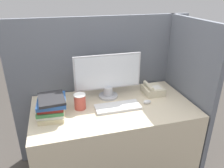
{
  "coord_description": "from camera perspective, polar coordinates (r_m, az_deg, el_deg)",
  "views": [
    {
      "loc": [
        -0.45,
        -1.21,
        1.68
      ],
      "look_at": [
        -0.0,
        0.41,
        0.94
      ],
      "focal_mm": 35.0,
      "sensor_mm": 36.0,
      "label": 1
    }
  ],
  "objects": [
    {
      "name": "book_stack",
      "position": [
        1.79,
        -15.52,
        -5.58
      ],
      "size": [
        0.24,
        0.31,
        0.16
      ],
      "color": "#C6B78C",
      "rests_on": "desk"
    },
    {
      "name": "desk_telephone",
      "position": [
        2.12,
        10.54,
        -1.47
      ],
      "size": [
        0.18,
        0.19,
        0.1
      ],
      "color": "beige",
      "rests_on": "desk"
    },
    {
      "name": "cubicle_panel_right",
      "position": [
        2.21,
        18.49,
        -3.09
      ],
      "size": [
        0.04,
        0.8,
        1.45
      ],
      "color": "slate",
      "rests_on": "ground_plane"
    },
    {
      "name": "cubicle_panel_rear",
      "position": [
        2.26,
        -2.5,
        -1.25
      ],
      "size": [
        1.77,
        0.04,
        1.45
      ],
      "color": "slate",
      "rests_on": "ground_plane"
    },
    {
      "name": "coffee_cup",
      "position": [
        1.84,
        -8.37,
        -4.53
      ],
      "size": [
        0.1,
        0.1,
        0.13
      ],
      "color": "#BF4C3F",
      "rests_on": "desk"
    },
    {
      "name": "keyboard",
      "position": [
        1.85,
        1.51,
        -5.98
      ],
      "size": [
        0.38,
        0.16,
        0.02
      ],
      "color": "silver",
      "rests_on": "desk"
    },
    {
      "name": "mouse",
      "position": [
        1.94,
        9.18,
        -4.64
      ],
      "size": [
        0.07,
        0.04,
        0.03
      ],
      "color": "silver",
      "rests_on": "desk"
    },
    {
      "name": "monitor",
      "position": [
        1.96,
        -1.1,
        1.91
      ],
      "size": [
        0.61,
        0.18,
        0.41
      ],
      "color": "#B7B7BC",
      "rests_on": "desk"
    },
    {
      "name": "desk",
      "position": [
        2.1,
        0.3,
        -14.59
      ],
      "size": [
        1.37,
        0.74,
        0.75
      ],
      "color": "beige",
      "rests_on": "ground_plane"
    }
  ]
}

